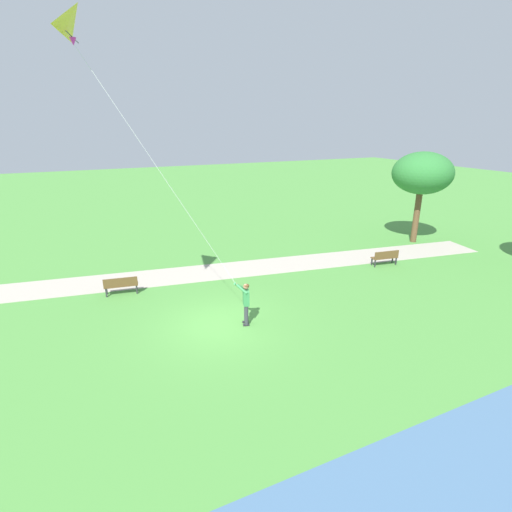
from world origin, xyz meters
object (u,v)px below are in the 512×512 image
(park_bench_near_walkway, at_px, (121,284))
(park_bench_far_walkway, at_px, (385,257))
(flying_kite, at_px, (81,26))
(person_kite_flyer, at_px, (246,300))
(tree_treeline_right, at_px, (422,174))

(park_bench_near_walkway, height_order, park_bench_far_walkway, same)
(flying_kite, relative_size, park_bench_near_walkway, 5.84)
(person_kite_flyer, distance_m, tree_treeline_right, 16.14)
(park_bench_near_walkway, distance_m, park_bench_far_walkway, 14.00)
(person_kite_flyer, height_order, park_bench_far_walkway, person_kite_flyer)
(park_bench_far_walkway, distance_m, tree_treeline_right, 6.99)
(park_bench_near_walkway, bearing_deg, park_bench_far_walkway, 81.33)
(person_kite_flyer, xyz_separation_m, park_bench_far_walkway, (-2.86, 9.71, -0.54))
(park_bench_near_walkway, bearing_deg, tree_treeline_right, 91.98)
(person_kite_flyer, relative_size, park_bench_far_walkway, 1.18)
(flying_kite, distance_m, tree_treeline_right, 20.58)
(flying_kite, xyz_separation_m, park_bench_far_walkway, (-1.50, 14.28, -9.73))
(tree_treeline_right, bearing_deg, park_bench_far_walkway, -61.16)
(park_bench_far_walkway, height_order, tree_treeline_right, tree_treeline_right)
(flying_kite, height_order, park_bench_far_walkway, flying_kite)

